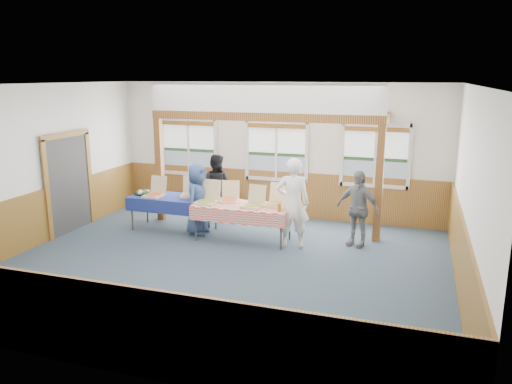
% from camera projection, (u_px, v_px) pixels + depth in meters
% --- Properties ---
extents(floor, '(8.00, 8.00, 0.00)m').
position_uv_depth(floor, '(223.00, 265.00, 9.03)').
color(floor, '#293844').
rests_on(floor, ground).
extents(ceiling, '(8.00, 8.00, 0.00)m').
position_uv_depth(ceiling, '(220.00, 85.00, 8.29)').
color(ceiling, white).
rests_on(ceiling, wall_back).
extents(wall_back, '(8.00, 0.00, 8.00)m').
position_uv_depth(wall_back, '(277.00, 151.00, 11.90)').
color(wall_back, silver).
rests_on(wall_back, floor).
extents(wall_front, '(8.00, 0.00, 8.00)m').
position_uv_depth(wall_front, '(101.00, 241.00, 5.42)').
color(wall_front, silver).
rests_on(wall_front, floor).
extents(wall_left, '(0.00, 8.00, 8.00)m').
position_uv_depth(wall_left, '(35.00, 166.00, 9.88)').
color(wall_left, silver).
rests_on(wall_left, floor).
extents(wall_right, '(0.00, 8.00, 8.00)m').
position_uv_depth(wall_right, '(470.00, 196.00, 7.44)').
color(wall_right, silver).
rests_on(wall_right, floor).
extents(wainscot_back, '(7.98, 0.05, 1.10)m').
position_uv_depth(wainscot_back, '(276.00, 193.00, 12.11)').
color(wainscot_back, brown).
rests_on(wainscot_back, floor).
extents(wainscot_front, '(7.98, 0.05, 1.10)m').
position_uv_depth(wainscot_front, '(109.00, 327.00, 5.69)').
color(wainscot_front, brown).
rests_on(wainscot_front, floor).
extents(wainscot_left, '(0.05, 6.98, 1.10)m').
position_uv_depth(wainscot_left, '(41.00, 217.00, 10.11)').
color(wainscot_left, brown).
rests_on(wainscot_left, floor).
extents(wainscot_right, '(0.05, 6.98, 1.10)m').
position_uv_depth(wainscot_right, '(462.00, 262.00, 7.69)').
color(wainscot_right, brown).
rests_on(wainscot_right, floor).
extents(cased_opening, '(0.06, 1.30, 2.10)m').
position_uv_depth(cased_opening, '(69.00, 184.00, 10.82)').
color(cased_opening, '#323232').
rests_on(cased_opening, wall_left).
extents(window_left, '(1.56, 0.10, 1.46)m').
position_uv_depth(window_left, '(189.00, 143.00, 12.54)').
color(window_left, silver).
rests_on(window_left, wall_back).
extents(window_mid, '(1.56, 0.10, 1.46)m').
position_uv_depth(window_mid, '(276.00, 147.00, 11.84)').
color(window_mid, silver).
rests_on(window_mid, wall_back).
extents(window_right, '(1.56, 0.10, 1.46)m').
position_uv_depth(window_right, '(375.00, 152.00, 11.14)').
color(window_right, silver).
rests_on(window_right, wall_back).
extents(post_left, '(0.15, 0.15, 2.40)m').
position_uv_depth(post_left, '(160.00, 170.00, 11.64)').
color(post_left, '#572F13').
rests_on(post_left, floor).
extents(post_right, '(0.15, 0.15, 2.40)m').
position_uv_depth(post_right, '(379.00, 184.00, 10.12)').
color(post_right, '#572F13').
rests_on(post_right, floor).
extents(cross_beam, '(5.15, 0.18, 0.18)m').
position_uv_depth(cross_beam, '(262.00, 117.00, 10.58)').
color(cross_beam, '#572F13').
rests_on(cross_beam, post_left).
extents(table_left, '(1.92, 0.88, 0.76)m').
position_uv_depth(table_left, '(173.00, 199.00, 10.94)').
color(table_left, '#323232').
rests_on(table_left, floor).
extents(table_right, '(2.15, 1.30, 0.76)m').
position_uv_depth(table_right, '(243.00, 207.00, 10.25)').
color(table_right, '#323232').
rests_on(table_right, floor).
extents(pizza_box_a, '(0.40, 0.48, 0.42)m').
position_uv_depth(pizza_box_a, '(155.00, 193.00, 10.94)').
color(pizza_box_a, beige).
rests_on(pizza_box_a, table_left).
extents(pizza_box_b, '(0.50, 0.56, 0.42)m').
position_uv_depth(pizza_box_b, '(190.00, 193.00, 10.96)').
color(pizza_box_b, beige).
rests_on(pizza_box_b, table_left).
extents(pizza_box_c, '(0.44, 0.53, 0.46)m').
position_uv_depth(pizza_box_c, '(207.00, 200.00, 10.36)').
color(pizza_box_c, beige).
rests_on(pizza_box_c, table_right).
extents(pizza_box_d, '(0.47, 0.53, 0.41)m').
position_uv_depth(pizza_box_d, '(230.00, 198.00, 10.51)').
color(pizza_box_d, beige).
rests_on(pizza_box_d, table_right).
extents(pizza_box_e, '(0.43, 0.51, 0.42)m').
position_uv_depth(pizza_box_e, '(253.00, 204.00, 10.07)').
color(pizza_box_e, beige).
rests_on(pizza_box_e, table_right).
extents(pizza_box_f, '(0.45, 0.53, 0.44)m').
position_uv_depth(pizza_box_f, '(275.00, 203.00, 10.15)').
color(pizza_box_f, beige).
rests_on(pizza_box_f, table_right).
extents(veggie_tray, '(0.40, 0.40, 0.09)m').
position_uv_depth(veggie_tray, '(143.00, 193.00, 11.15)').
color(veggie_tray, black).
rests_on(veggie_tray, table_left).
extents(drink_glass, '(0.07, 0.07, 0.15)m').
position_uv_depth(drink_glass, '(279.00, 208.00, 9.73)').
color(drink_glass, '#965F19').
rests_on(drink_glass, table_right).
extents(woman_white, '(0.75, 0.58, 1.81)m').
position_uv_depth(woman_white, '(293.00, 203.00, 9.78)').
color(woman_white, white).
rests_on(woman_white, floor).
extents(woman_black, '(0.77, 0.60, 1.56)m').
position_uv_depth(woman_black, '(216.00, 187.00, 11.79)').
color(woman_black, black).
rests_on(woman_black, floor).
extents(man_blue, '(0.49, 0.75, 1.54)m').
position_uv_depth(man_blue, '(198.00, 199.00, 10.69)').
color(man_blue, '#31497C').
rests_on(man_blue, floor).
extents(person_grey, '(0.98, 0.66, 1.54)m').
position_uv_depth(person_grey, '(358.00, 208.00, 9.92)').
color(person_grey, slate).
rests_on(person_grey, floor).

